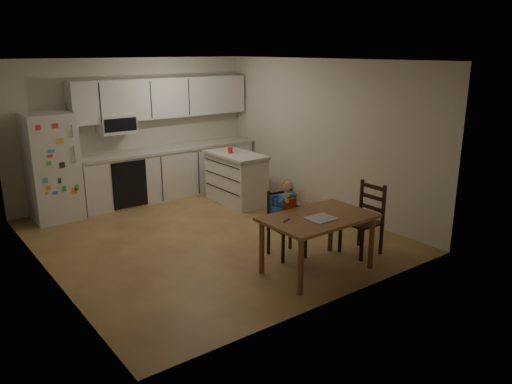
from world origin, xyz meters
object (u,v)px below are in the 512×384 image
Objects in this scene: refrigerator at (52,167)px; red_cup at (230,150)px; kitchen_island at (236,178)px; dining_table at (318,224)px; chair_side at (367,214)px; chair_booster at (285,210)px.

refrigerator is 2.91m from red_cup.
kitchen_island is 3.07m from dining_table.
red_cup reaches higher than dining_table.
chair_side is (0.11, -2.90, 0.09)m from kitchen_island.
refrigerator is at bearing 116.42° from dining_table.
dining_table is (-0.84, -2.95, 0.16)m from kitchen_island.
kitchen_island is 1.27× the size of chair_side.
kitchen_island is at bearing 76.88° from chair_booster.
chair_booster is 1.09× the size of chair_side.
chair_side is (0.18, -2.97, -0.41)m from red_cup.
chair_side reaches higher than kitchen_island.
chair_side reaches higher than dining_table.
refrigerator reaches higher than chair_side.
red_cup is at bearing 75.72° from dining_table.
red_cup is 3.00m from chair_side.
red_cup is 2.54m from chair_booster.
refrigerator reaches higher than kitchen_island.
red_cup is 0.08× the size of dining_table.
chair_side is at bearing 3.01° from dining_table.
red_cup is at bearing 78.90° from chair_booster.
kitchen_island reaches higher than dining_table.
refrigerator is 4.44m from dining_table.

